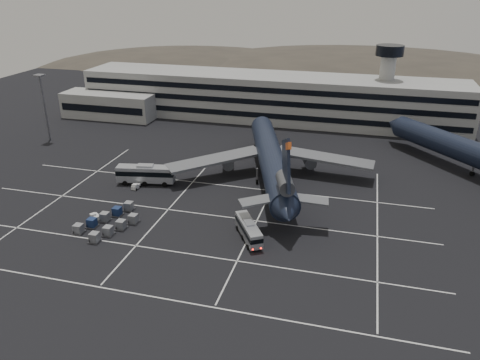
{
  "coord_description": "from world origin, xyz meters",
  "views": [
    {
      "loc": [
        29.1,
        -71.77,
        42.52
      ],
      "look_at": [
        6.92,
        10.74,
        5.0
      ],
      "focal_mm": 35.0,
      "sensor_mm": 36.0,
      "label": 1
    }
  ],
  "objects_px": {
    "bus_far": "(146,173)",
    "uld_cluster": "(109,222)",
    "trijet_main": "(271,159)",
    "tug_a": "(136,186)",
    "bus_near": "(249,229)"
  },
  "relations": [
    {
      "from": "trijet_main",
      "to": "bus_far",
      "type": "distance_m",
      "value": 27.91
    },
    {
      "from": "bus_far",
      "to": "trijet_main",
      "type": "bearing_deg",
      "value": -82.34
    },
    {
      "from": "trijet_main",
      "to": "bus_near",
      "type": "height_order",
      "value": "trijet_main"
    },
    {
      "from": "tug_a",
      "to": "uld_cluster",
      "type": "height_order",
      "value": "uld_cluster"
    },
    {
      "from": "bus_near",
      "to": "trijet_main",
      "type": "bearing_deg",
      "value": 62.04
    },
    {
      "from": "bus_far",
      "to": "tug_a",
      "type": "distance_m",
      "value": 3.87
    },
    {
      "from": "tug_a",
      "to": "bus_near",
      "type": "bearing_deg",
      "value": -19.99
    },
    {
      "from": "trijet_main",
      "to": "tug_a",
      "type": "relative_size",
      "value": 26.17
    },
    {
      "from": "bus_far",
      "to": "uld_cluster",
      "type": "bearing_deg",
      "value": 174.66
    },
    {
      "from": "trijet_main",
      "to": "uld_cluster",
      "type": "relative_size",
      "value": 3.75
    },
    {
      "from": "bus_near",
      "to": "uld_cluster",
      "type": "height_order",
      "value": "bus_near"
    },
    {
      "from": "bus_far",
      "to": "uld_cluster",
      "type": "height_order",
      "value": "bus_far"
    },
    {
      "from": "bus_near",
      "to": "uld_cluster",
      "type": "relative_size",
      "value": 0.63
    },
    {
      "from": "trijet_main",
      "to": "uld_cluster",
      "type": "height_order",
      "value": "trijet_main"
    },
    {
      "from": "bus_far",
      "to": "bus_near",
      "type": "bearing_deg",
      "value": -132.21
    }
  ]
}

